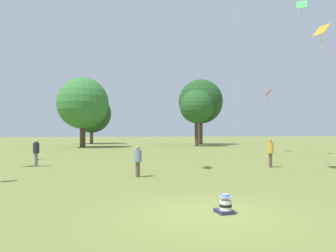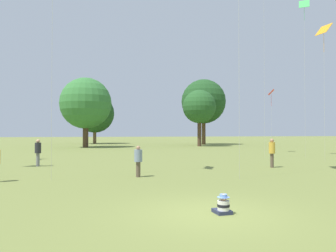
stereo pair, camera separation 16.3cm
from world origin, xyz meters
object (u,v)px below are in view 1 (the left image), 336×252
at_px(kite_1, 302,12).
at_px(distant_tree_1, 92,113).
at_px(kite_6, 321,34).
at_px(person_standing_3, 36,150).
at_px(distant_tree_2, 83,103).
at_px(distant_tree_0, 197,107).
at_px(person_standing_0, 270,150).
at_px(kite_4, 269,94).
at_px(person_standing_1, 138,159).
at_px(seated_toddler, 225,206).
at_px(distant_tree_3, 201,102).

relative_size(kite_1, distant_tree_1, 1.46).
xyz_separation_m(kite_6, distant_tree_1, (-16.60, 43.03, -3.83)).
distance_m(person_standing_3, distant_tree_2, 26.78).
relative_size(kite_1, distant_tree_0, 1.56).
bearing_deg(kite_6, person_standing_0, -29.78).
distance_m(kite_4, distant_tree_2, 25.86).
xyz_separation_m(person_standing_3, kite_1, (21.45, 2.71, 11.75)).
height_order(distant_tree_1, distant_tree_2, distant_tree_2).
xyz_separation_m(person_standing_0, kite_6, (5.93, 2.70, 8.55)).
height_order(person_standing_0, person_standing_1, person_standing_0).
bearing_deg(person_standing_3, kite_4, -30.22).
bearing_deg(distant_tree_1, distant_tree_2, -94.81).
height_order(kite_6, distant_tree_1, kite_6).
bearing_deg(kite_1, person_standing_0, -55.96).
xyz_separation_m(person_standing_0, distant_tree_2, (-11.99, 30.09, 5.28)).
bearing_deg(kite_1, seated_toddler, -49.93).
distance_m(kite_1, distant_tree_0, 24.71).
relative_size(person_standing_1, distant_tree_1, 0.16).
bearing_deg(kite_6, person_standing_1, -34.89).
xyz_separation_m(person_standing_0, kite_4, (7.95, 13.63, 5.27)).
bearing_deg(distant_tree_1, person_standing_3, -95.00).
height_order(person_standing_0, distant_tree_0, distant_tree_0).
relative_size(seated_toddler, kite_4, 0.08).
distance_m(distant_tree_1, distant_tree_3, 20.95).
bearing_deg(kite_6, person_standing_3, -57.76).
bearing_deg(distant_tree_0, person_standing_0, -99.89).
xyz_separation_m(person_standing_3, distant_tree_3, (22.60, 33.02, 6.63)).
relative_size(kite_6, distant_tree_2, 1.02).
distance_m(seated_toddler, kite_4, 28.96).
distance_m(seated_toddler, kite_1, 25.52).
relative_size(person_standing_0, distant_tree_2, 0.18).
relative_size(person_standing_1, kite_4, 0.22).
bearing_deg(person_standing_1, kite_6, 52.69).
height_order(person_standing_3, kite_6, kite_6).
relative_size(kite_6, distant_tree_0, 1.16).
distance_m(person_standing_0, distant_tree_3, 38.45).
bearing_deg(person_standing_3, kite_1, -46.50).
relative_size(person_standing_1, kite_1, 0.11).
distance_m(person_standing_3, kite_6, 22.04).
bearing_deg(person_standing_0, distant_tree_3, -179.80).
relative_size(person_standing_3, distant_tree_1, 0.18).
bearing_deg(distant_tree_0, kite_1, -85.62).
relative_size(seated_toddler, distant_tree_0, 0.06).
height_order(kite_4, distant_tree_2, distant_tree_2).
bearing_deg(kite_4, person_standing_1, 34.76).
distance_m(person_standing_3, kite_4, 24.87).
height_order(distant_tree_0, distant_tree_3, distant_tree_3).
height_order(person_standing_0, distant_tree_2, distant_tree_2).
bearing_deg(distant_tree_2, distant_tree_3, 18.76).
xyz_separation_m(kite_1, kite_4, (0.83, 6.97, -6.45)).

